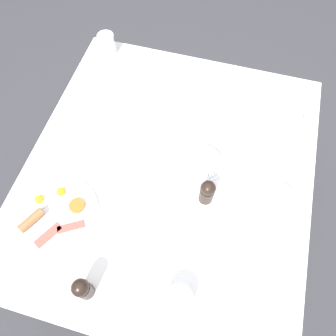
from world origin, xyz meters
TOP-DOWN VIEW (x-y plane):
  - ground_plane at (0.00, 0.00)m, footprint 8.00×8.00m
  - table at (0.00, 0.00)m, footprint 1.08×1.21m
  - breakfast_plate at (0.34, 0.28)m, footprint 0.30×0.30m
  - teapot_near at (-0.39, -0.30)m, footprint 0.17×0.12m
  - teacup_with_saucer_left at (-0.15, 0.44)m, footprint 0.14×0.14m
  - teacup_with_saucer_right at (-0.13, -0.06)m, footprint 0.14×0.14m
  - water_glass_tall at (0.43, -0.52)m, footprint 0.07×0.07m
  - water_glass_short at (-0.32, -0.11)m, footprint 0.07×0.07m
  - creamer_jug at (-0.43, 0.01)m, footprint 0.09×0.07m
  - pepper_grinder at (-0.16, 0.07)m, footprint 0.05×0.05m
  - salt_grinder at (0.13, 0.49)m, footprint 0.05×0.05m
  - napkin_folded at (-0.00, 0.10)m, footprint 0.19×0.19m
  - fork_by_plate at (0.30, -0.35)m, footprint 0.04×0.18m
  - knife_by_plate at (-0.17, -0.45)m, footprint 0.21×0.07m
  - spoon_for_tea at (-0.24, 0.24)m, footprint 0.15×0.03m
  - fork_spare at (0.16, -0.06)m, footprint 0.18×0.06m

SIDE VIEW (x-z plane):
  - ground_plane at x=0.00m, z-range 0.00..0.00m
  - table at x=0.00m, z-range 0.30..1.00m
  - fork_by_plate at x=0.30m, z-range 0.71..0.71m
  - knife_by_plate at x=-0.17m, z-range 0.71..0.71m
  - spoon_for_tea at x=-0.24m, z-range 0.71..0.71m
  - fork_spare at x=0.16m, z-range 0.71..0.71m
  - napkin_folded at x=0.00m, z-range 0.71..0.72m
  - breakfast_plate at x=0.34m, z-range 0.69..0.74m
  - creamer_jug at x=-0.43m, z-range 0.71..0.76m
  - teacup_with_saucer_right at x=-0.13m, z-range 0.70..0.77m
  - teacup_with_saucer_left at x=-0.15m, z-range 0.70..0.77m
  - water_glass_short at x=-0.32m, z-range 0.71..0.80m
  - water_glass_tall at x=0.43m, z-range 0.71..0.81m
  - teapot_near at x=-0.39m, z-range 0.70..0.82m
  - pepper_grinder at x=-0.16m, z-range 0.71..0.83m
  - salt_grinder at x=0.13m, z-range 0.71..0.83m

